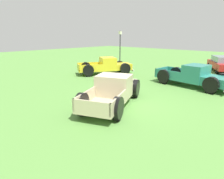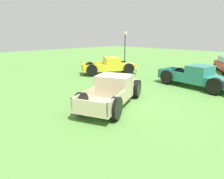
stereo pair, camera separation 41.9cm
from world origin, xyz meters
The scene contains 5 objects.
ground_plane centered at (0.00, 0.00, 0.00)m, with size 80.00×80.00×0.00m, color #5B9342.
pickup_truck_foreground centered at (-0.42, -0.40, 0.77)m, with size 3.82×5.60×1.62m.
pickup_truck_behind_left centered at (1.57, 6.19, 0.78)m, with size 5.49×2.51×1.63m.
pickup_truck_behind_right centered at (-6.58, 5.48, 0.76)m, with size 4.31×5.42×1.60m.
lamp_post_near centered at (-8.96, 9.91, 2.18)m, with size 0.36×0.36×4.16m.
Camera 2 is at (6.87, -7.74, 3.73)m, focal length 31.37 mm.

